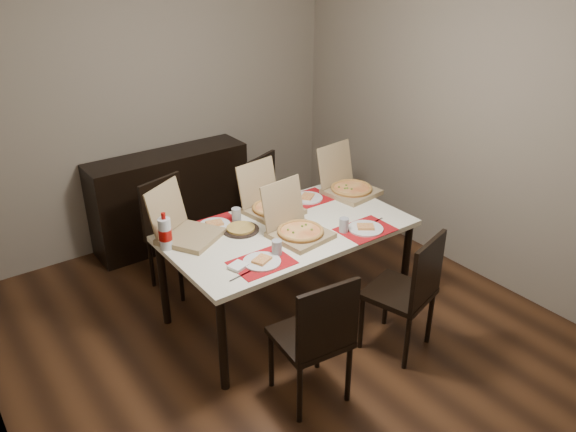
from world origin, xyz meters
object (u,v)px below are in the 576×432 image
object	(u,v)px
pizza_box_center	(297,229)
chair_far_left	(173,229)
dining_table	(288,236)
chair_near_left	(316,336)
chair_near_right	(409,289)
chair_far_right	(272,202)
soda_bottle	(165,234)
dip_bowl	(287,213)
sideboard	(171,198)

from	to	relation	value
pizza_box_center	chair_far_left	bearing A→B (deg)	114.66
dining_table	chair_far_left	xyz separation A→B (m)	(-0.51, 0.93, -0.17)
chair_near_left	chair_near_right	world-z (taller)	same
chair_far_right	soda_bottle	world-z (taller)	soda_bottle
dip_bowl	soda_bottle	world-z (taller)	soda_bottle
dining_table	pizza_box_center	world-z (taller)	pizza_box_center
dip_bowl	soda_bottle	bearing A→B (deg)	176.51
sideboard	chair_near_right	world-z (taller)	chair_near_right
soda_bottle	chair_near_left	bearing A→B (deg)	-69.13
chair_near_left	sideboard	bearing A→B (deg)	84.75
chair_near_left	dip_bowl	distance (m)	1.23
chair_near_right	dip_bowl	size ratio (longest dim) A/B	7.26
pizza_box_center	soda_bottle	distance (m)	0.93
chair_near_right	pizza_box_center	xyz separation A→B (m)	(-0.42, 0.72, 0.30)
chair_near_left	chair_far_right	world-z (taller)	same
dining_table	chair_near_left	distance (m)	0.99
chair_far_right	pizza_box_center	world-z (taller)	pizza_box_center
soda_bottle	pizza_box_center	bearing A→B (deg)	-24.82
chair_near_right	dining_table	bearing A→B (deg)	115.23
pizza_box_center	soda_bottle	xyz separation A→B (m)	(-0.84, 0.39, 0.06)
soda_bottle	dining_table	bearing A→B (deg)	-16.33
chair_near_left	soda_bottle	xyz separation A→B (m)	(-0.43, 1.13, 0.35)
chair_near_right	chair_far_left	world-z (taller)	same
dining_table	chair_near_left	xyz separation A→B (m)	(-0.43, -0.88, -0.17)
dip_bowl	chair_near_left	bearing A→B (deg)	-117.70
chair_near_right	chair_far_right	world-z (taller)	same
chair_near_right	dip_bowl	distance (m)	1.11
chair_far_left	dip_bowl	xyz separation A→B (m)	(0.64, -0.74, 0.25)
chair_far_left	sideboard	bearing A→B (deg)	66.24
pizza_box_center	sideboard	bearing A→B (deg)	95.84
dining_table	soda_bottle	xyz separation A→B (m)	(-0.86, 0.25, 0.18)
dining_table	chair_near_right	distance (m)	0.96
dip_bowl	chair_far_left	bearing A→B (deg)	130.90
chair_near_left	chair_far_left	world-z (taller)	same
chair_far_left	dip_bowl	world-z (taller)	chair_far_left
sideboard	dining_table	world-z (taller)	sideboard
chair_far_right	chair_far_left	bearing A→B (deg)	177.27
sideboard	dip_bowl	size ratio (longest dim) A/B	11.71
pizza_box_center	dip_bowl	distance (m)	0.36
chair_near_left	dining_table	bearing A→B (deg)	63.94
sideboard	chair_near_left	bearing A→B (deg)	-95.25
chair_near_right	soda_bottle	distance (m)	1.72
chair_near_left	soda_bottle	bearing A→B (deg)	110.87
chair_near_right	chair_far_left	xyz separation A→B (m)	(-0.91, 1.79, 0.00)
sideboard	soda_bottle	size ratio (longest dim) A/B	5.50
dining_table	chair_far_right	world-z (taller)	chair_far_right
dining_table	dip_bowl	distance (m)	0.25
dining_table	soda_bottle	world-z (taller)	soda_bottle
sideboard	chair_near_right	size ratio (longest dim) A/B	1.61
chair_near_right	soda_bottle	size ratio (longest dim) A/B	3.41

